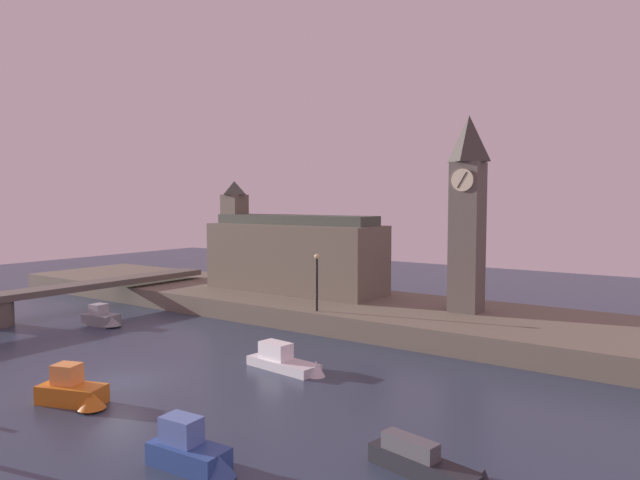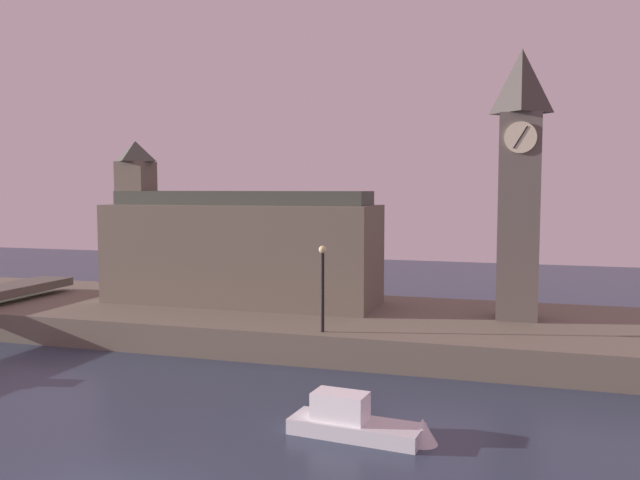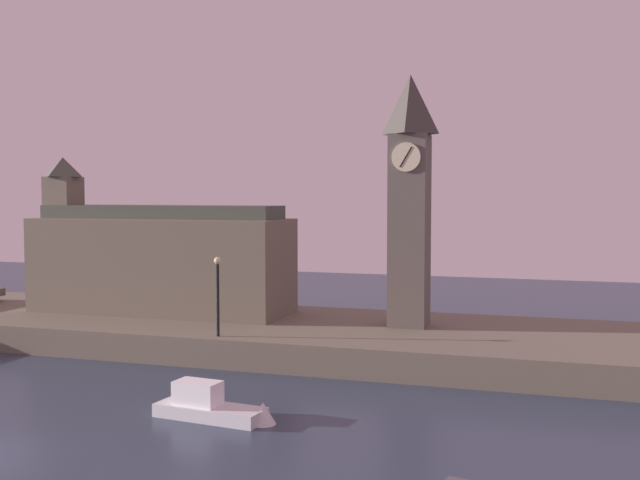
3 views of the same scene
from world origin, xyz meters
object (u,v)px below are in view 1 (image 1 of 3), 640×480
(boat_cruiser_grey, at_px, (103,318))
(streetlamp, at_px, (317,276))
(clock_tower, at_px, (468,211))
(boat_tour_blue, at_px, (193,452))
(parliament_hall, at_px, (291,253))
(boat_ferry_white, at_px, (290,363))
(boat_patrol_orange, at_px, (75,392))
(boat_barge_dark, at_px, (431,466))

(boat_cruiser_grey, bearing_deg, streetlamp, 27.17)
(clock_tower, relative_size, streetlamp, 3.38)
(streetlamp, relative_size, boat_cruiser_grey, 1.17)
(boat_tour_blue, bearing_deg, boat_cruiser_grey, 152.12)
(clock_tower, xyz_separation_m, streetlamp, (-8.63, -5.93, -4.56))
(clock_tower, bearing_deg, parliament_hall, 178.49)
(parliament_hall, bearing_deg, boat_ferry_white, -52.34)
(boat_patrol_orange, bearing_deg, clock_tower, 68.59)
(parliament_hall, relative_size, boat_cruiser_grey, 4.63)
(boat_patrol_orange, bearing_deg, boat_cruiser_grey, 141.64)
(boat_ferry_white, height_order, boat_patrol_orange, boat_patrol_orange)
(parliament_hall, height_order, boat_patrol_orange, parliament_hall)
(boat_cruiser_grey, xyz_separation_m, boat_barge_dark, (29.69, -7.97, -0.07))
(boat_barge_dark, distance_m, boat_ferry_white, 13.28)
(parliament_hall, relative_size, boat_ferry_white, 3.07)
(clock_tower, relative_size, boat_ferry_white, 2.62)
(boat_tour_blue, distance_m, boat_patrol_orange, 9.20)
(boat_patrol_orange, bearing_deg, boat_barge_dark, 9.55)
(boat_ferry_white, bearing_deg, boat_patrol_orange, -116.71)
(streetlamp, relative_size, boat_patrol_orange, 1.02)
(parliament_hall, distance_m, boat_cruiser_grey, 15.93)
(boat_barge_dark, bearing_deg, clock_tower, 107.75)
(clock_tower, relative_size, parliament_hall, 0.86)
(boat_ferry_white, xyz_separation_m, boat_patrol_orange, (-4.87, -9.67, 0.15))
(boat_cruiser_grey, height_order, boat_ferry_white, boat_cruiser_grey)
(clock_tower, height_order, parliament_hall, clock_tower)
(streetlamp, xyz_separation_m, boat_ferry_white, (4.11, -8.34, -3.57))
(boat_barge_dark, height_order, boat_ferry_white, boat_ferry_white)
(boat_barge_dark, distance_m, boat_patrol_orange, 16.41)
(boat_tour_blue, height_order, boat_barge_dark, boat_tour_blue)
(streetlamp, bearing_deg, boat_patrol_orange, -92.42)
(streetlamp, relative_size, boat_barge_dark, 0.86)
(streetlamp, height_order, boat_patrol_orange, streetlamp)
(parliament_hall, xyz_separation_m, boat_barge_dark, (22.65, -21.64, -4.24))
(streetlamp, bearing_deg, boat_tour_blue, -66.59)
(boat_tour_blue, relative_size, boat_patrol_orange, 0.91)
(boat_patrol_orange, bearing_deg, boat_tour_blue, -7.96)
(boat_cruiser_grey, relative_size, boat_barge_dark, 0.74)
(boat_ferry_white, bearing_deg, streetlamp, 116.20)
(parliament_hall, xyz_separation_m, boat_tour_blue, (15.59, -25.64, -4.11))
(clock_tower, relative_size, boat_patrol_orange, 3.46)
(boat_tour_blue, xyz_separation_m, boat_patrol_orange, (-9.11, 1.27, -0.01))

